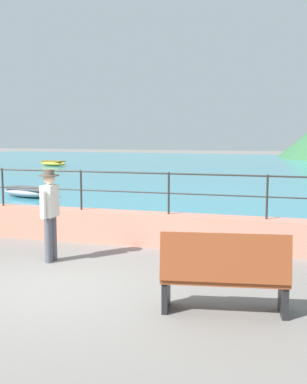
% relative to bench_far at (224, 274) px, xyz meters
% --- Properties ---
extents(ground_plane, '(120.00, 120.00, 0.00)m').
position_rel_bench_far_xyz_m(ground_plane, '(-2.74, 0.32, -0.56)').
color(ground_plane, slate).
extents(promenade_wall, '(20.00, 0.56, 0.70)m').
position_rel_bench_far_xyz_m(promenade_wall, '(-2.74, 3.52, -0.21)').
color(promenade_wall, tan).
rests_on(promenade_wall, ground).
extents(railing, '(18.44, 0.04, 0.90)m').
position_rel_bench_far_xyz_m(railing, '(-2.74, 3.52, 0.77)').
color(railing, '#282623').
rests_on(railing, promenade_wall).
extents(lake_water, '(64.00, 44.32, 0.06)m').
position_rel_bench_far_xyz_m(lake_water, '(-2.74, 26.16, -0.53)').
color(lake_water, teal).
rests_on(lake_water, ground).
extents(bench_far, '(1.77, 0.83, 1.13)m').
position_rel_bench_far_xyz_m(bench_far, '(0.00, 0.00, 0.00)').
color(bench_far, brown).
rests_on(bench_far, ground).
extents(person_walking, '(0.38, 0.57, 1.75)m').
position_rel_bench_far_xyz_m(person_walking, '(-3.54, 1.70, 0.42)').
color(person_walking, '#4C4C56').
rests_on(person_walking, ground).
extents(boat_3, '(2.45, 1.46, 0.36)m').
position_rel_bench_far_xyz_m(boat_3, '(-16.16, 24.80, -0.30)').
color(boat_3, gold).
rests_on(boat_3, lake_water).
extents(boat_4, '(2.45, 1.44, 0.36)m').
position_rel_bench_far_xyz_m(boat_4, '(-8.67, 9.25, -0.30)').
color(boat_4, gray).
rests_on(boat_4, lake_water).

